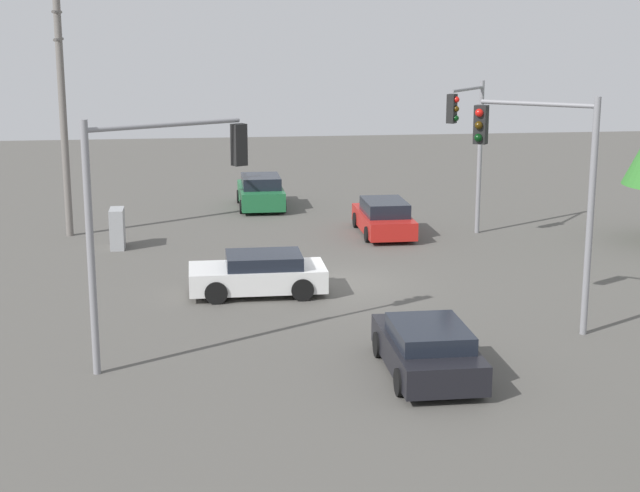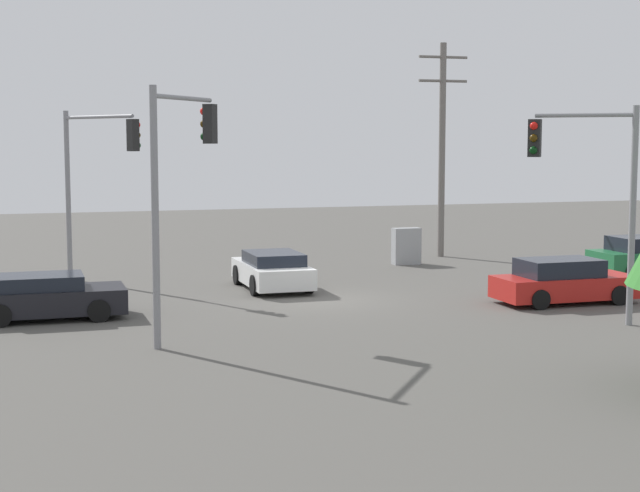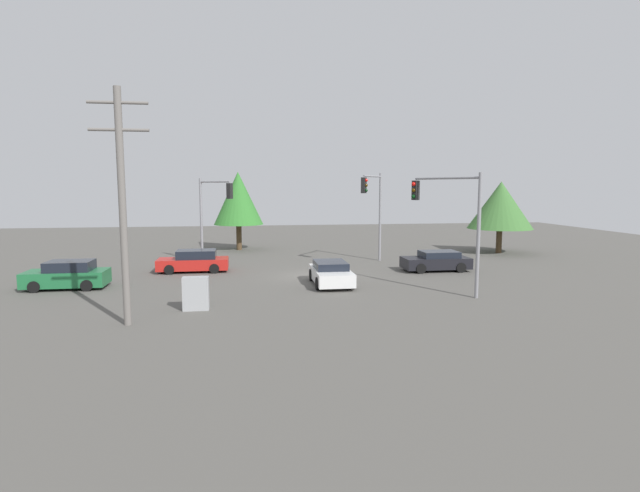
{
  "view_description": "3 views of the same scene",
  "coord_description": "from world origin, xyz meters",
  "px_view_note": "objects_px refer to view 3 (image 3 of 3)",
  "views": [
    {
      "loc": [
        -29.96,
        4.5,
        8.3
      ],
      "look_at": [
        0.72,
        0.51,
        1.08
      ],
      "focal_mm": 55.0,
      "sensor_mm": 36.0,
      "label": 1
    },
    {
      "loc": [
        -9.11,
        -29.28,
        5.09
      ],
      "look_at": [
        0.01,
        0.02,
        1.71
      ],
      "focal_mm": 55.0,
      "sensor_mm": 36.0,
      "label": 2
    },
    {
      "loc": [
        3.75,
        29.38,
        5.42
      ],
      "look_at": [
        -0.86,
        -1.39,
        1.68
      ],
      "focal_mm": 28.0,
      "sensor_mm": 36.0,
      "label": 3
    }
  ],
  "objects_px": {
    "sedan_green": "(67,275)",
    "sedan_red": "(194,261)",
    "traffic_signal_aux": "(213,206)",
    "sedan_dark": "(436,261)",
    "traffic_signal_cross": "(374,202)",
    "electrical_cabinet": "(196,293)",
    "traffic_signal_main": "(450,211)",
    "sedan_white": "(331,273)"
  },
  "relations": [
    {
      "from": "sedan_green",
      "to": "traffic_signal_cross",
      "type": "relative_size",
      "value": 0.65
    },
    {
      "from": "traffic_signal_main",
      "to": "sedan_white",
      "type": "bearing_deg",
      "value": 34.81
    },
    {
      "from": "sedan_green",
      "to": "sedan_white",
      "type": "bearing_deg",
      "value": -94.29
    },
    {
      "from": "sedan_white",
      "to": "traffic_signal_main",
      "type": "relative_size",
      "value": 0.69
    },
    {
      "from": "sedan_dark",
      "to": "traffic_signal_cross",
      "type": "relative_size",
      "value": 0.67
    },
    {
      "from": "sedan_green",
      "to": "traffic_signal_aux",
      "type": "relative_size",
      "value": 0.69
    },
    {
      "from": "traffic_signal_aux",
      "to": "electrical_cabinet",
      "type": "relative_size",
      "value": 4.04
    },
    {
      "from": "traffic_signal_main",
      "to": "sedan_red",
      "type": "bearing_deg",
      "value": 30.09
    },
    {
      "from": "sedan_green",
      "to": "sedan_dark",
      "type": "bearing_deg",
      "value": -83.52
    },
    {
      "from": "sedan_green",
      "to": "traffic_signal_aux",
      "type": "bearing_deg",
      "value": -44.22
    },
    {
      "from": "traffic_signal_cross",
      "to": "sedan_white",
      "type": "bearing_deg",
      "value": 5.99
    },
    {
      "from": "sedan_green",
      "to": "sedan_dark",
      "type": "distance_m",
      "value": 21.69
    },
    {
      "from": "sedan_red",
      "to": "traffic_signal_cross",
      "type": "bearing_deg",
      "value": -81.07
    },
    {
      "from": "sedan_red",
      "to": "traffic_signal_main",
      "type": "distance_m",
      "value": 16.26
    },
    {
      "from": "sedan_red",
      "to": "electrical_cabinet",
      "type": "xyz_separation_m",
      "value": [
        -1.07,
        10.2,
        0.08
      ]
    },
    {
      "from": "sedan_red",
      "to": "traffic_signal_cross",
      "type": "distance_m",
      "value": 12.92
    },
    {
      "from": "traffic_signal_aux",
      "to": "traffic_signal_cross",
      "type": "bearing_deg",
      "value": 34.32
    },
    {
      "from": "sedan_white",
      "to": "electrical_cabinet",
      "type": "relative_size",
      "value": 2.82
    },
    {
      "from": "sedan_red",
      "to": "traffic_signal_aux",
      "type": "height_order",
      "value": "traffic_signal_aux"
    },
    {
      "from": "traffic_signal_main",
      "to": "electrical_cabinet",
      "type": "distance_m",
      "value": 13.07
    },
    {
      "from": "sedan_green",
      "to": "traffic_signal_aux",
      "type": "distance_m",
      "value": 10.88
    },
    {
      "from": "traffic_signal_main",
      "to": "traffic_signal_cross",
      "type": "height_order",
      "value": "traffic_signal_cross"
    },
    {
      "from": "sedan_white",
      "to": "sedan_green",
      "type": "bearing_deg",
      "value": -4.29
    },
    {
      "from": "sedan_red",
      "to": "traffic_signal_aux",
      "type": "bearing_deg",
      "value": -19.53
    },
    {
      "from": "traffic_signal_cross",
      "to": "traffic_signal_aux",
      "type": "relative_size",
      "value": 1.06
    },
    {
      "from": "traffic_signal_cross",
      "to": "traffic_signal_aux",
      "type": "height_order",
      "value": "traffic_signal_cross"
    },
    {
      "from": "traffic_signal_main",
      "to": "electrical_cabinet",
      "type": "xyz_separation_m",
      "value": [
        12.46,
        1.91,
        -3.45
      ]
    },
    {
      "from": "electrical_cabinet",
      "to": "sedan_white",
      "type": "bearing_deg",
      "value": -145.23
    },
    {
      "from": "electrical_cabinet",
      "to": "traffic_signal_main",
      "type": "bearing_deg",
      "value": -171.3
    },
    {
      "from": "electrical_cabinet",
      "to": "sedan_green",
      "type": "bearing_deg",
      "value": -38.76
    },
    {
      "from": "traffic_signal_aux",
      "to": "sedan_dark",
      "type": "bearing_deg",
      "value": 20.8
    },
    {
      "from": "sedan_white",
      "to": "sedan_red",
      "type": "distance_m",
      "value": 9.61
    },
    {
      "from": "traffic_signal_cross",
      "to": "traffic_signal_aux",
      "type": "xyz_separation_m",
      "value": [
        11.17,
        -1.1,
        -0.27
      ]
    },
    {
      "from": "sedan_green",
      "to": "traffic_signal_main",
      "type": "height_order",
      "value": "traffic_signal_main"
    },
    {
      "from": "sedan_dark",
      "to": "traffic_signal_main",
      "type": "height_order",
      "value": "traffic_signal_main"
    },
    {
      "from": "traffic_signal_cross",
      "to": "sedan_green",
      "type": "bearing_deg",
      "value": -34.61
    },
    {
      "from": "sedan_dark",
      "to": "sedan_green",
      "type": "bearing_deg",
      "value": 96.48
    },
    {
      "from": "sedan_white",
      "to": "traffic_signal_aux",
      "type": "bearing_deg",
      "value": -51.09
    },
    {
      "from": "sedan_green",
      "to": "sedan_red",
      "type": "relative_size",
      "value": 0.94
    },
    {
      "from": "sedan_dark",
      "to": "traffic_signal_cross",
      "type": "xyz_separation_m",
      "value": [
        3.16,
        -3.87,
        3.68
      ]
    },
    {
      "from": "sedan_green",
      "to": "traffic_signal_main",
      "type": "bearing_deg",
      "value": -101.19
    },
    {
      "from": "sedan_white",
      "to": "sedan_dark",
      "type": "bearing_deg",
      "value": -154.93
    }
  ]
}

